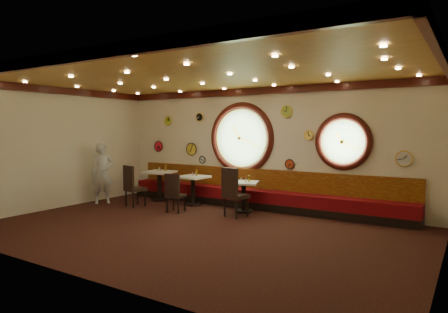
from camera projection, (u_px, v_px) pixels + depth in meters
floor at (195, 230)px, 8.30m from camera, size 9.00×6.00×0.00m
ceiling at (194, 75)px, 8.08m from camera, size 9.00×6.00×0.02m
wall_back at (261, 148)px, 10.72m from camera, size 9.00×0.02×3.20m
wall_front at (68, 165)px, 5.66m from camera, size 9.00×0.02×3.20m
wall_left at (58, 148)px, 10.59m from camera, size 0.02×6.00×3.20m
wall_right at (444, 164)px, 5.79m from camera, size 0.02×6.00×3.20m
molding_back at (261, 91)px, 10.57m from camera, size 9.00×0.10×0.18m
molding_front at (69, 57)px, 5.59m from camera, size 9.00×0.10×0.18m
molding_left at (58, 90)px, 10.45m from camera, size 0.10×6.00×0.18m
molding_right at (444, 59)px, 5.71m from camera, size 0.10×6.00×0.18m
banquette_base at (256, 204)px, 10.59m from camera, size 8.00×0.55×0.20m
banquette_seat at (256, 195)px, 10.57m from camera, size 8.00×0.55×0.30m
banquette_back at (260, 179)px, 10.73m from camera, size 8.00×0.10×0.55m
porthole_left_glass at (242, 138)px, 11.02m from camera, size 1.66×0.02×1.66m
porthole_left_frame at (241, 138)px, 11.00m from camera, size 1.98×0.18×1.98m
porthole_left_ring at (241, 138)px, 10.98m from camera, size 1.61×0.03×1.61m
porthole_right_glass at (343, 142)px, 9.53m from camera, size 1.10×0.02×1.10m
porthole_right_frame at (343, 142)px, 9.51m from camera, size 1.38×0.18×1.38m
porthole_right_ring at (343, 142)px, 9.49m from camera, size 1.09×0.03×1.09m
wall_clock_0 at (168, 121)px, 12.34m from camera, size 0.26×0.03×0.26m
wall_clock_1 at (404, 159)px, 8.80m from camera, size 0.34×0.03×0.34m
wall_clock_2 at (290, 164)px, 10.26m from camera, size 0.24×0.03×0.24m
wall_clock_3 at (309, 135)px, 9.94m from camera, size 0.22×0.03×0.22m
wall_clock_4 at (203, 160)px, 11.72m from camera, size 0.20×0.03×0.20m
wall_clock_5 at (192, 149)px, 11.92m from camera, size 0.36×0.03×0.36m
wall_clock_6 at (159, 146)px, 12.61m from camera, size 0.32×0.03×0.32m
wall_clock_7 at (200, 117)px, 11.69m from camera, size 0.24×0.03×0.24m
wall_clock_8 at (287, 111)px, 10.22m from camera, size 0.30×0.03×0.30m
table_a at (160, 182)px, 11.70m from camera, size 0.92×0.92×0.87m
table_b at (193, 187)px, 10.98m from camera, size 0.77×0.77×0.81m
table_c at (244, 193)px, 10.05m from camera, size 0.91×0.91×0.78m
chair_a at (132, 183)px, 10.74m from camera, size 0.56×0.56×0.69m
chair_b at (174, 190)px, 9.99m from camera, size 0.48×0.48×0.61m
chair_c at (233, 189)px, 9.45m from camera, size 0.60×0.60×0.74m
condiment_a_salt at (159, 169)px, 11.82m from camera, size 0.03×0.03×0.09m
condiment_b_salt at (192, 174)px, 11.05m from camera, size 0.03×0.03×0.09m
condiment_c_salt at (241, 179)px, 10.17m from camera, size 0.03×0.03×0.09m
condiment_a_pepper at (160, 169)px, 11.67m from camera, size 0.04×0.04×0.11m
condiment_b_pepper at (196, 174)px, 10.92m from camera, size 0.04×0.04×0.11m
condiment_c_pepper at (246, 180)px, 9.97m from camera, size 0.04×0.04×0.10m
condiment_a_bottle at (166, 168)px, 11.64m from camera, size 0.06×0.06×0.18m
condiment_b_bottle at (197, 172)px, 11.02m from camera, size 0.06×0.06×0.18m
condiment_c_bottle at (249, 179)px, 9.99m from camera, size 0.05×0.05×0.17m
waiter at (102, 173)px, 11.25m from camera, size 0.71×0.75×1.72m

